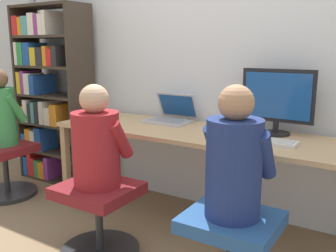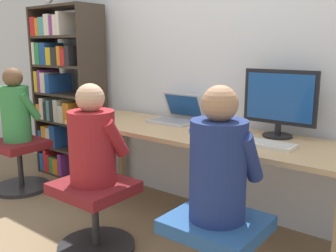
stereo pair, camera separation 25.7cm
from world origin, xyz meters
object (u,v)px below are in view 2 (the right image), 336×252
Objects in this scene: person_near_shelf at (16,109)px; bookshelf at (62,93)px; office_chair_right at (95,212)px; person_at_monitor at (219,162)px; office_chair_side at (20,162)px; person_at_laptop at (93,141)px; desktop_monitor at (279,103)px; laptop at (176,116)px; keyboard at (259,143)px.

bookshelf is at bearing 92.38° from person_near_shelf.
office_chair_right is 0.76× the size of person_at_monitor.
person_at_monitor is at bearing 3.08° from office_chair_right.
office_chair_right is 1.00× the size of office_chair_side.
office_chair_right is at bearing -90.00° from person_at_laptop.
desktop_monitor reaches higher than laptop.
person_at_laptop is at bearing -89.05° from laptop.
person_near_shelf is at bearing -171.45° from keyboard.
bookshelf reaches higher than office_chair_right.
desktop_monitor is 0.85m from laptop.
laptop is 0.57× the size of person_at_laptop.
office_chair_right is at bearing -132.76° from desktop_monitor.
keyboard is 0.86× the size of office_chair_side.
bookshelf is (-1.38, 0.80, 0.11)m from person_at_laptop.
person_at_monitor is (0.86, 0.05, 0.49)m from office_chair_right.
office_chair_right is at bearing -30.38° from bookshelf.
office_chair_side is at bearing 167.99° from office_chair_right.
office_chair_right is 1.70m from bookshelf.
person_at_laptop is 0.95× the size of person_near_shelf.
laptop is 0.86m from keyboard.
keyboard reaches higher than office_chair_side.
person_near_shelf is at bearing 90.00° from office_chair_side.
person_at_monitor reaches higher than person_near_shelf.
person_at_laptop is 1.24× the size of office_chair_side.
desktop_monitor reaches higher than person_near_shelf.
person_near_shelf is (-2.17, -0.33, 0.03)m from keyboard.
person_at_monitor reaches higher than keyboard.
bookshelf reaches higher than office_chair_side.
laptop is 0.21× the size of bookshelf.
bookshelf is 0.78m from office_chair_side.
person_near_shelf reaches higher than person_at_laptop.
person_near_shelf is (-2.18, -0.59, -0.18)m from desktop_monitor.
bookshelf is 0.52m from person_near_shelf.
person_near_shelf is (0.02, -0.51, -0.09)m from bookshelf.
person_at_monitor is at bearing 2.77° from person_at_laptop.
person_near_shelf is at bearing -156.71° from laptop.
bookshelf reaches higher than keyboard.
desktop_monitor reaches higher than person_at_laptop.
bookshelf is at bearing 92.36° from office_chair_side.
laptop is at bearing -179.09° from desktop_monitor.
office_chair_side is (-1.36, 0.28, -0.47)m from person_at_laptop.
desktop_monitor is at bearing 0.91° from laptop.
person_near_shelf is (-2.22, 0.25, 0.00)m from person_at_monitor.
person_at_laptop reaches higher than laptop.
desktop_monitor is at bearing 15.20° from person_near_shelf.
desktop_monitor reaches higher than keyboard.
office_chair_right is 0.76× the size of person_near_shelf.
person_at_laptop reaches higher than keyboard.
person_near_shelf is (-1.36, 0.29, 0.49)m from office_chair_right.
keyboard is 0.86× the size of office_chair_right.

